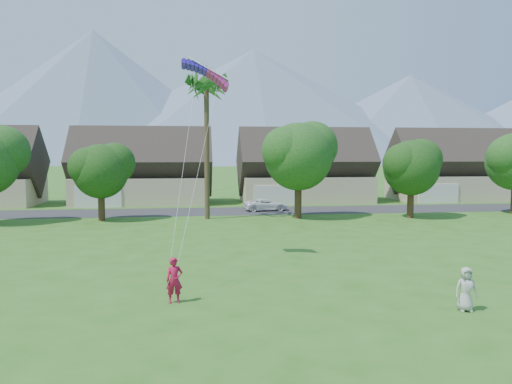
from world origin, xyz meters
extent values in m
plane|color=#2D6019|center=(0.00, 0.00, 0.00)|extent=(500.00, 500.00, 0.00)
cube|color=#2D2D30|center=(0.00, 34.00, 0.01)|extent=(90.00, 7.00, 0.01)
imported|color=#B3143A|center=(-3.93, 4.03, 0.88)|extent=(0.70, 0.51, 1.77)
imported|color=#B7B8B3|center=(6.72, 1.69, 0.81)|extent=(0.86, 0.62, 1.63)
imported|color=white|center=(3.99, 34.00, 0.61)|extent=(4.58, 2.52, 1.21)
cone|color=slate|center=(-55.00, 260.00, 35.00)|extent=(190.00, 190.00, 70.00)
cone|color=slate|center=(30.00, 260.00, 31.00)|extent=(240.00, 240.00, 62.00)
cone|color=slate|center=(120.00, 260.00, 25.00)|extent=(200.00, 200.00, 50.00)
cube|color=beige|center=(-9.00, 43.00, 1.50)|extent=(15.00, 8.00, 3.00)
cube|color=#382D28|center=(-9.00, 43.00, 4.79)|extent=(15.75, 8.15, 8.15)
cube|color=silver|center=(-13.20, 38.94, 1.10)|extent=(4.80, 0.12, 2.20)
cube|color=beige|center=(10.00, 43.00, 1.50)|extent=(15.00, 8.00, 3.00)
cube|color=#382D28|center=(10.00, 43.00, 4.79)|extent=(15.75, 8.15, 8.15)
cube|color=silver|center=(5.80, 38.94, 1.10)|extent=(4.80, 0.12, 2.20)
cube|color=beige|center=(29.00, 43.00, 1.50)|extent=(15.00, 8.00, 3.00)
cube|color=#382D28|center=(29.00, 43.00, 4.79)|extent=(15.75, 8.15, 8.15)
cube|color=silver|center=(24.80, 38.94, 1.10)|extent=(4.80, 0.12, 2.20)
cylinder|color=#47301C|center=(-11.00, 28.50, 1.09)|extent=(0.56, 0.56, 2.18)
sphere|color=#214916|center=(-11.00, 28.50, 4.22)|extent=(4.62, 4.62, 4.62)
cylinder|color=#47301C|center=(6.00, 28.00, 1.41)|extent=(0.62, 0.62, 2.82)
sphere|color=#214916|center=(6.00, 28.00, 5.46)|extent=(5.98, 5.98, 5.98)
cylinder|color=#47301C|center=(16.00, 27.00, 1.15)|extent=(0.58, 0.58, 2.30)
sphere|color=#214916|center=(16.00, 27.00, 4.46)|extent=(4.90, 4.90, 4.90)
cylinder|color=#4C3D26|center=(-2.00, 28.50, 6.00)|extent=(0.44, 0.44, 12.00)
sphere|color=#286021|center=(-2.00, 28.50, 12.30)|extent=(3.00, 3.00, 3.00)
cube|color=#351BCB|center=(-3.08, 11.44, 10.01)|extent=(1.40, 1.09, 0.50)
cube|color=#B42180|center=(-1.74, 11.44, 10.01)|extent=(1.40, 1.09, 0.50)
camera|label=1|loc=(-3.14, -15.14, 5.80)|focal=35.00mm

